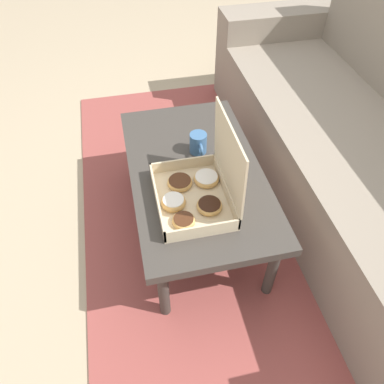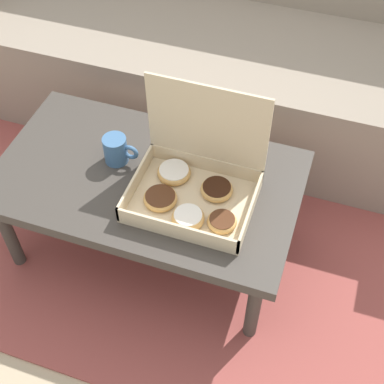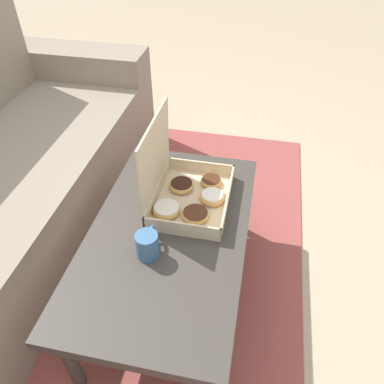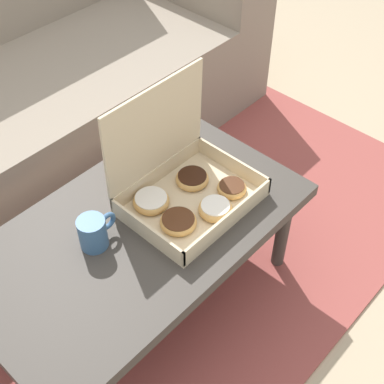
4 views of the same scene
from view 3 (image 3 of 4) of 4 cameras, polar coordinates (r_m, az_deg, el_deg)
name	(u,v)px [view 3 (image 3 of 4)]	position (r m, az deg, el deg)	size (l,w,h in m)	color
ground_plane	(157,289)	(1.68, -5.32, -14.53)	(12.00, 12.00, 0.00)	tan
area_rug	(92,277)	(1.76, -14.99, -12.39)	(2.53, 1.83, 0.01)	#994742
coffee_table	(168,238)	(1.40, -3.61, -7.08)	(0.98, 0.57, 0.38)	#3D3833
pastry_box	(185,190)	(1.44, -1.10, 0.33)	(0.37, 0.29, 0.35)	beige
coffee_mug	(148,244)	(1.27, -6.79, -7.93)	(0.12, 0.08, 0.10)	#3D6693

